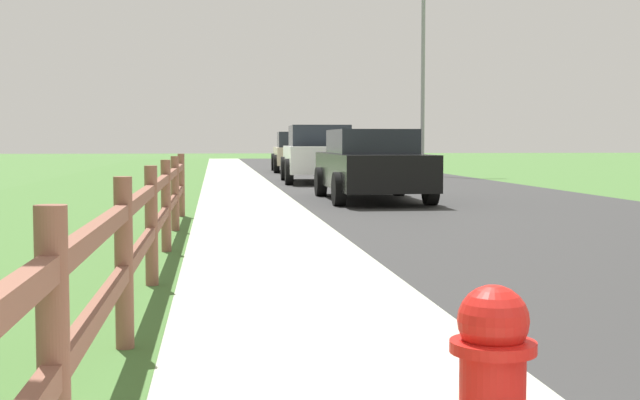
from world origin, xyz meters
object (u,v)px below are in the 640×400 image
(parked_suv_black, at_px, (371,164))
(parked_car_white, at_px, (319,154))
(parked_car_beige, at_px, (297,152))
(street_lamp, at_px, (426,66))

(parked_suv_black, xyz_separation_m, parked_car_white, (-0.15, 7.95, 0.11))
(parked_suv_black, height_order, parked_car_beige, parked_car_beige)
(parked_car_beige, distance_m, street_lamp, 6.83)
(parked_car_beige, relative_size, street_lamp, 0.71)
(parked_car_beige, height_order, street_lamp, street_lamp)
(parked_car_beige, xyz_separation_m, street_lamp, (4.16, -4.43, 3.12))
(parked_suv_black, bearing_deg, street_lamp, 71.35)
(street_lamp, bearing_deg, parked_suv_black, -108.65)
(parked_car_beige, bearing_deg, parked_suv_black, -90.24)
(parked_car_white, height_order, parked_car_beige, parked_car_white)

